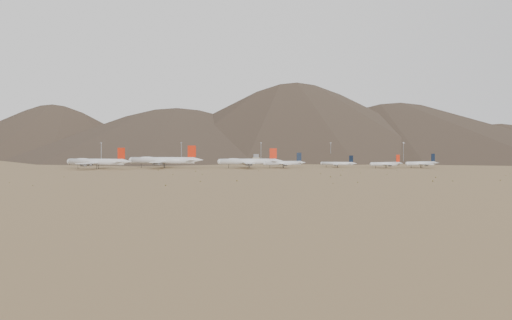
{
  "coord_description": "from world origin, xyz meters",
  "views": [
    {
      "loc": [
        -13.19,
        -464.03,
        24.28
      ],
      "look_at": [
        23.31,
        30.0,
        8.07
      ],
      "focal_mm": 35.0,
      "sensor_mm": 36.0,
      "label": 1
    }
  ],
  "objects": [
    {
      "name": "widebody_west",
      "position": [
        -130.47,
        23.18,
        7.05
      ],
      "size": [
        66.47,
        52.82,
        20.44
      ],
      "rotation": [
        0.0,
        0.0,
        -0.31
      ],
      "color": "silver",
      "rests_on": "ground"
    },
    {
      "name": "narrowbody_c",
      "position": [
        152.35,
        19.54,
        4.29
      ],
      "size": [
        38.5,
        28.7,
        13.21
      ],
      "rotation": [
        0.0,
        0.0,
        0.33
      ],
      "color": "silver",
      "rests_on": "ground"
    },
    {
      "name": "mast_far_east",
      "position": [
        209.61,
        124.81,
        14.2
      ],
      "size": [
        2.0,
        0.6,
        25.7
      ],
      "color": "gray",
      "rests_on": "ground"
    },
    {
      "name": "mast_far_west",
      "position": [
        -147.7,
        116.58,
        14.2
      ],
      "size": [
        2.0,
        0.6,
        25.7
      ],
      "color": "gray",
      "rests_on": "ground"
    },
    {
      "name": "mast_west",
      "position": [
        -57.42,
        122.5,
        14.2
      ],
      "size": [
        2.0,
        0.6,
        25.7
      ],
      "color": "gray",
      "rests_on": "ground"
    },
    {
      "name": "narrowbody_b",
      "position": [
        108.15,
        38.5,
        3.99
      ],
      "size": [
        36.11,
        26.81,
        12.29
      ],
      "rotation": [
        0.0,
        0.0,
        -0.3
      ],
      "color": "silver",
      "rests_on": "ground"
    },
    {
      "name": "control_tower",
      "position": [
        30.0,
        120.0,
        5.32
      ],
      "size": [
        8.0,
        8.0,
        12.0
      ],
      "color": "tan",
      "rests_on": "ground"
    },
    {
      "name": "narrowbody_a",
      "position": [
        51.09,
        30.38,
        4.95
      ],
      "size": [
        45.52,
        33.44,
        15.24
      ],
      "rotation": [
        0.0,
        0.0,
        0.22
      ],
      "color": "silver",
      "rests_on": "ground"
    },
    {
      "name": "mast_east",
      "position": [
        123.72,
        140.54,
        14.2
      ],
      "size": [
        2.0,
        0.6,
        25.7
      ],
      "color": "gray",
      "rests_on": "ground"
    },
    {
      "name": "widebody_centre",
      "position": [
        -68.86,
        38.29,
        7.74
      ],
      "size": [
        75.45,
        58.49,
        22.46
      ],
      "rotation": [
        0.0,
        0.0,
        -0.12
      ],
      "color": "silver",
      "rests_on": "ground"
    },
    {
      "name": "mountain_ridge",
      "position": [
        0.0,
        900.0,
        150.0
      ],
      "size": [
        4400.0,
        1000.0,
        300.0
      ],
      "color": "brown",
      "rests_on": "ground"
    },
    {
      "name": "ground",
      "position": [
        0.0,
        0.0,
        0.0
      ],
      "size": [
        3000.0,
        3000.0,
        0.0
      ],
      "primitive_type": "plane",
      "color": "#9E7B52",
      "rests_on": "ground"
    },
    {
      "name": "desert_scrub",
      "position": [
        17.6,
        -107.25,
        0.33
      ],
      "size": [
        446.25,
        168.5,
        0.86
      ],
      "color": "olive",
      "rests_on": "ground"
    },
    {
      "name": "narrowbody_d",
      "position": [
        189.14,
        21.24,
        4.6
      ],
      "size": [
        40.72,
        30.55,
        14.17
      ],
      "rotation": [
        0.0,
        0.0,
        0.38
      ],
      "color": "silver",
      "rests_on": "ground"
    },
    {
      "name": "mast_centre",
      "position": [
        35.4,
        114.76,
        14.2
      ],
      "size": [
        2.0,
        0.6,
        25.7
      ],
      "color": "gray",
      "rests_on": "ground"
    },
    {
      "name": "widebody_east",
      "position": [
        15.4,
        27.32,
        6.77
      ],
      "size": [
        66.15,
        50.99,
        19.65
      ],
      "rotation": [
        0.0,
        0.0,
        0.07
      ],
      "color": "silver",
      "rests_on": "ground"
    }
  ]
}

